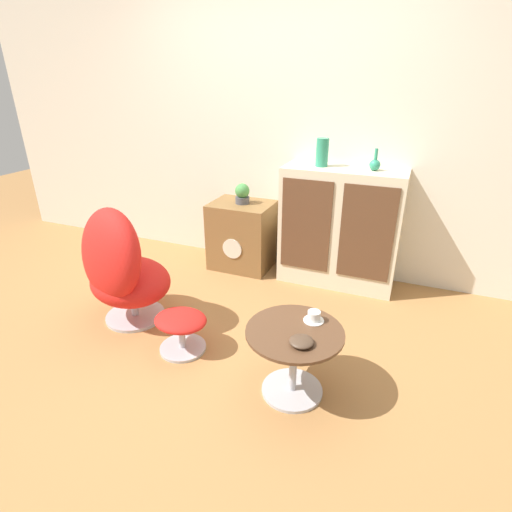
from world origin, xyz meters
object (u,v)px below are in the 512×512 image
(teacup, at_px, (314,317))
(coffee_table, at_px, (294,353))
(ottoman, at_px, (181,325))
(egg_chair, at_px, (121,269))
(potted_plant, at_px, (242,194))
(sideboard, at_px, (340,228))
(tv_console, at_px, (242,235))
(bowl, at_px, (302,341))
(vase_leftmost, at_px, (322,152))
(vase_inner_left, at_px, (375,164))

(teacup, bearing_deg, coffee_table, -118.15)
(ottoman, xyz_separation_m, coffee_table, (0.81, -0.10, 0.09))
(egg_chair, relative_size, potted_plant, 4.99)
(sideboard, height_order, coffee_table, sideboard)
(coffee_table, relative_size, teacup, 4.65)
(potted_plant, bearing_deg, sideboard, 1.41)
(egg_chair, height_order, ottoman, egg_chair)
(tv_console, xyz_separation_m, bowl, (1.04, -1.57, 0.13))
(coffee_table, distance_m, teacup, 0.23)
(sideboard, relative_size, potted_plant, 5.56)
(vase_leftmost, height_order, bowl, vase_leftmost)
(tv_console, relative_size, bowl, 4.92)
(potted_plant, bearing_deg, vase_leftmost, 2.12)
(sideboard, bearing_deg, vase_inner_left, 0.97)
(teacup, bearing_deg, egg_chair, 175.43)
(tv_console, bearing_deg, vase_inner_left, 1.34)
(bowl, bearing_deg, teacup, 89.11)
(sideboard, bearing_deg, teacup, -84.52)
(vase_leftmost, bearing_deg, potted_plant, -177.88)
(vase_leftmost, xyz_separation_m, bowl, (0.32, -1.60, -0.69))
(ottoman, xyz_separation_m, vase_leftmost, (0.56, 1.39, 0.95))
(ottoman, xyz_separation_m, potted_plant, (-0.15, 1.36, 0.53))
(egg_chair, xyz_separation_m, ottoman, (0.58, -0.15, -0.24))
(ottoman, bearing_deg, vase_inner_left, 54.71)
(vase_inner_left, height_order, teacup, vase_inner_left)
(egg_chair, relative_size, vase_inner_left, 5.41)
(vase_leftmost, xyz_separation_m, teacup, (0.33, -1.36, -0.68))
(egg_chair, height_order, bowl, egg_chair)
(bowl, bearing_deg, coffee_table, 123.17)
(coffee_table, bearing_deg, teacup, 61.85)
(sideboard, relative_size, bowl, 7.95)
(vase_leftmost, relative_size, potted_plant, 1.23)
(ottoman, distance_m, coffee_table, 0.83)
(egg_chair, relative_size, bowl, 7.13)
(ottoman, bearing_deg, bowl, -13.10)
(tv_console, height_order, vase_inner_left, vase_inner_left)
(coffee_table, xyz_separation_m, teacup, (0.07, 0.13, 0.17))
(egg_chair, bearing_deg, teacup, -4.57)
(sideboard, xyz_separation_m, coffee_table, (0.06, -1.49, -0.23))
(coffee_table, relative_size, potted_plant, 2.97)
(coffee_table, relative_size, vase_leftmost, 2.43)
(bowl, bearing_deg, tv_console, 123.54)
(vase_inner_left, distance_m, teacup, 1.50)
(egg_chair, distance_m, potted_plant, 1.32)
(vase_inner_left, bearing_deg, sideboard, -179.03)
(vase_inner_left, relative_size, potted_plant, 0.92)
(ottoman, xyz_separation_m, vase_inner_left, (0.98, 1.39, 0.88))
(egg_chair, distance_m, bowl, 1.50)
(coffee_table, height_order, vase_inner_left, vase_inner_left)
(coffee_table, bearing_deg, vase_leftmost, 99.76)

